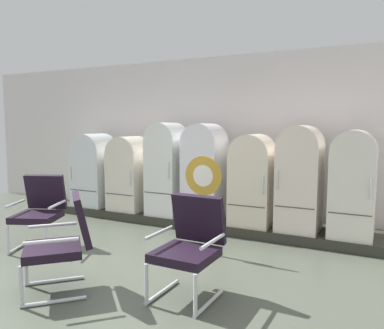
% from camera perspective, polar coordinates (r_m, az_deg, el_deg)
% --- Properties ---
extents(ground, '(12.00, 10.00, 0.05)m').
position_cam_1_polar(ground, '(4.47, -16.10, -17.95)').
color(ground, '#484E42').
extents(back_wall, '(11.76, 0.12, 3.00)m').
position_cam_1_polar(back_wall, '(7.20, 3.88, 3.96)').
color(back_wall, silver).
rests_on(back_wall, ground).
extents(display_plinth, '(6.15, 0.95, 0.15)m').
position_cam_1_polar(display_plinth, '(6.83, 1.67, -8.36)').
color(display_plinth, '#2D2D25').
rests_on(display_plinth, ground).
extents(refrigerator_0, '(0.72, 0.68, 1.43)m').
position_cam_1_polar(refrigerator_0, '(7.89, -14.37, -0.50)').
color(refrigerator_0, silver).
rests_on(refrigerator_0, display_plinth).
extents(refrigerator_1, '(0.66, 0.66, 1.39)m').
position_cam_1_polar(refrigerator_1, '(7.34, -9.34, -1.00)').
color(refrigerator_1, silver).
rests_on(refrigerator_1, display_plinth).
extents(refrigerator_2, '(0.59, 0.66, 1.65)m').
position_cam_1_polar(refrigerator_2, '(6.86, -3.78, -0.19)').
color(refrigerator_2, white).
rests_on(refrigerator_2, display_plinth).
extents(refrigerator_3, '(0.63, 0.65, 1.63)m').
position_cam_1_polar(refrigerator_3, '(6.51, 1.87, -0.60)').
color(refrigerator_3, white).
rests_on(refrigerator_3, display_plinth).
extents(refrigerator_4, '(0.65, 0.63, 1.46)m').
position_cam_1_polar(refrigerator_4, '(6.20, 9.03, -1.91)').
color(refrigerator_4, beige).
rests_on(refrigerator_4, display_plinth).
extents(refrigerator_5, '(0.62, 0.72, 1.60)m').
position_cam_1_polar(refrigerator_5, '(6.05, 15.80, -1.49)').
color(refrigerator_5, silver).
rests_on(refrigerator_5, display_plinth).
extents(refrigerator_6, '(0.61, 0.72, 1.54)m').
position_cam_1_polar(refrigerator_6, '(5.95, 22.88, -2.18)').
color(refrigerator_6, silver).
rests_on(refrigerator_6, display_plinth).
extents(armchair_left, '(0.82, 0.87, 1.04)m').
position_cam_1_polar(armchair_left, '(5.97, -21.71, -6.07)').
color(armchair_left, silver).
rests_on(armchair_left, ground).
extents(armchair_right, '(0.66, 0.71, 1.04)m').
position_cam_1_polar(armchair_right, '(4.01, -0.30, -11.49)').
color(armchair_right, silver).
rests_on(armchair_right, ground).
extents(armchair_center, '(0.91, 0.91, 1.04)m').
position_cam_1_polar(armchair_center, '(4.32, -18.61, -10.54)').
color(armchair_center, silver).
rests_on(armchair_center, ground).
extents(sign_stand, '(0.53, 0.32, 1.35)m').
position_cam_1_polar(sign_stand, '(5.22, 1.73, -5.83)').
color(sign_stand, '#2D2D30').
rests_on(sign_stand, ground).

